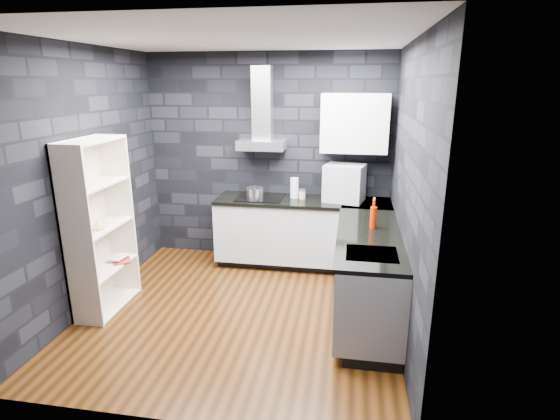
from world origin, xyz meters
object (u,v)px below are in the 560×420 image
(storage_jar, at_px, (302,195))
(appliance_garage, at_px, (344,183))
(bookshelf, at_px, (100,227))
(utensil_crock, at_px, (328,193))
(pot, at_px, (255,194))
(red_bottle, at_px, (373,218))
(fruit_bowl, at_px, (96,226))
(glass_vase, at_px, (294,188))

(storage_jar, bearing_deg, appliance_garage, -2.52)
(storage_jar, relative_size, bookshelf, 0.06)
(appliance_garage, bearing_deg, utensil_crock, 176.79)
(pot, distance_m, red_bottle, 1.69)
(pot, relative_size, utensil_crock, 1.48)
(storage_jar, bearing_deg, fruit_bowl, -141.02)
(appliance_garage, relative_size, red_bottle, 2.08)
(appliance_garage, relative_size, fruit_bowl, 2.01)
(glass_vase, distance_m, appliance_garage, 0.64)
(appliance_garage, height_order, fruit_bowl, appliance_garage)
(appliance_garage, relative_size, bookshelf, 0.26)
(glass_vase, bearing_deg, utensil_crock, 0.82)
(pot, xyz_separation_m, appliance_garage, (1.11, 0.12, 0.15))
(appliance_garage, bearing_deg, fruit_bowl, -134.53)
(red_bottle, xyz_separation_m, bookshelf, (-2.75, -0.44, -0.11))
(pot, distance_m, utensil_crock, 0.93)
(bookshelf, distance_m, fruit_bowl, 0.07)
(utensil_crock, distance_m, bookshelf, 2.70)
(pot, height_order, bookshelf, bookshelf)
(storage_jar, height_order, red_bottle, red_bottle)
(fruit_bowl, bearing_deg, bookshelf, 90.00)
(pot, distance_m, bookshelf, 1.88)
(utensil_crock, xyz_separation_m, fruit_bowl, (-2.23, -1.58, -0.04))
(red_bottle, distance_m, fruit_bowl, 2.80)
(storage_jar, bearing_deg, red_bottle, -50.93)
(storage_jar, distance_m, fruit_bowl, 2.45)
(red_bottle, distance_m, bookshelf, 2.79)
(glass_vase, height_order, fruit_bowl, glass_vase)
(glass_vase, relative_size, bookshelf, 0.14)
(utensil_crock, bearing_deg, red_bottle, -64.31)
(glass_vase, xyz_separation_m, utensil_crock, (0.43, 0.01, -0.06))
(storage_jar, xyz_separation_m, bookshelf, (-1.90, -1.48, -0.05))
(appliance_garage, distance_m, red_bottle, 1.07)
(storage_jar, relative_size, fruit_bowl, 0.45)
(storage_jar, xyz_separation_m, utensil_crock, (0.33, 0.04, 0.02))
(fruit_bowl, bearing_deg, storage_jar, 38.98)
(utensil_crock, height_order, bookshelf, bookshelf)
(pot, xyz_separation_m, bookshelf, (-1.32, -1.34, -0.08))
(pot, bearing_deg, fruit_bowl, -133.42)
(storage_jar, height_order, bookshelf, bookshelf)
(utensil_crock, xyz_separation_m, bookshelf, (-2.23, -1.52, -0.07))
(utensil_crock, relative_size, appliance_garage, 0.31)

